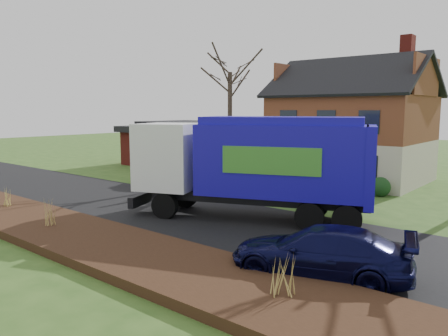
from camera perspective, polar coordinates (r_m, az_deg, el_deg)
The scene contains 13 objects.
ground at distance 20.11m, azimuth -5.64°, elevation -5.87°, with size 120.00×120.00×0.00m, color #30531B.
road at distance 20.11m, azimuth -5.64°, elevation -5.85°, with size 80.00×7.00×0.02m, color black.
mulch_verge at distance 16.89m, azimuth -18.61°, elevation -8.36°, with size 80.00×3.50×0.30m, color black.
main_house at distance 30.34m, azimuth 15.41°, elevation 6.13°, with size 12.95×8.95×9.26m.
ranch_house at distance 37.35m, azimuth -4.58°, elevation 3.21°, with size 9.80×8.20×3.70m.
garbage_truck at distance 18.58m, azimuth 4.19°, elevation 0.96°, with size 10.55×6.29×4.40m.
silver_sedan at distance 27.47m, azimuth -6.71°, elevation -0.57°, with size 1.66×4.77×1.57m, color #A2A5A9.
navy_wagon at distance 12.72m, azimuth 12.37°, elevation -10.69°, with size 2.04×5.02×1.46m, color #0B0C33.
tree_front_west at distance 29.21m, azimuth 0.79°, elevation 14.44°, with size 3.32×3.32×9.88m.
tree_back at distance 38.33m, azimuth 24.05°, elevation 13.87°, with size 3.51×3.51×11.12m.
grass_clump_west at distance 22.29m, azimuth -26.58°, elevation -3.40°, with size 0.32×0.27×0.86m.
grass_clump_mid at distance 18.00m, azimuth -21.88°, elevation -5.41°, with size 0.36×0.29×0.99m.
grass_clump_east at distance 10.75m, azimuth 7.81°, elevation -13.74°, with size 0.39×0.32×0.97m.
Camera 1 is at (13.87, -13.78, 4.69)m, focal length 35.00 mm.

